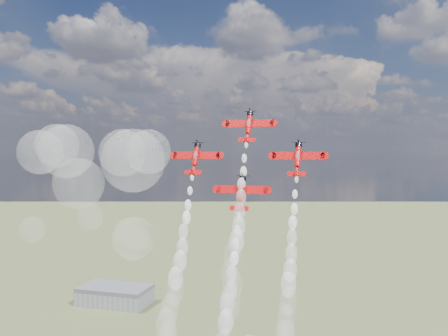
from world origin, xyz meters
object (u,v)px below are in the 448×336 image
hangar (115,295)px  plane_right (298,158)px  plane_left (196,158)px  plane_lead (249,126)px  plane_slot (241,192)px

hangar → plane_right: size_ratio=3.61×
plane_left → plane_right: same height
plane_lead → plane_left: (-14.26, -4.39, -8.97)m
plane_left → plane_slot: plane_left is taller
plane_left → plane_right: size_ratio=1.00×
hangar → plane_right: 257.78m
hangar → plane_lead: plane_lead is taller
hangar → plane_lead: 250.32m
hangar → plane_left: 241.86m
hangar → plane_lead: bearing=-51.4°
hangar → plane_slot: plane_slot is taller
hangar → plane_lead: size_ratio=3.61×
hangar → plane_left: size_ratio=3.61×
plane_lead → plane_slot: size_ratio=1.00×
plane_right → hangar: bearing=130.7°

